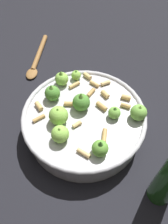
# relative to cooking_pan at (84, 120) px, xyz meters

# --- Properties ---
(ground_plane) EXTENTS (2.40, 2.40, 0.00)m
(ground_plane) POSITION_rel_cooking_pan_xyz_m (-0.00, -0.00, -0.04)
(ground_plane) COLOR black
(cooking_pan) EXTENTS (0.31, 0.31, 0.12)m
(cooking_pan) POSITION_rel_cooking_pan_xyz_m (0.00, 0.00, 0.00)
(cooking_pan) COLOR #B7B7BC
(cooking_pan) RESTS_ON ground
(wooden_spoon) EXTENTS (0.21, 0.12, 0.02)m
(wooden_spoon) POSITION_rel_cooking_pan_xyz_m (0.32, 0.06, -0.04)
(wooden_spoon) COLOR olive
(wooden_spoon) RESTS_ON ground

